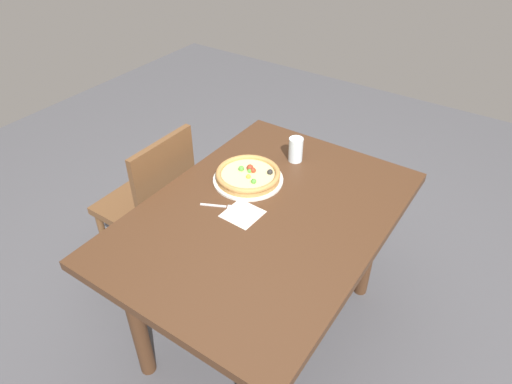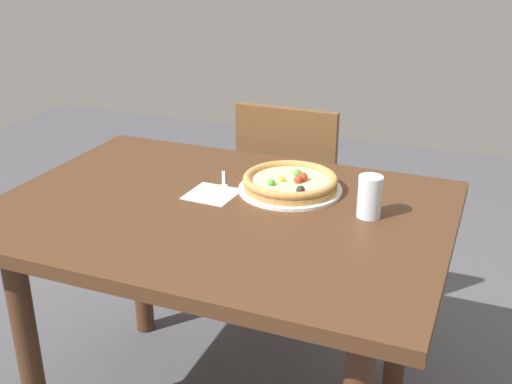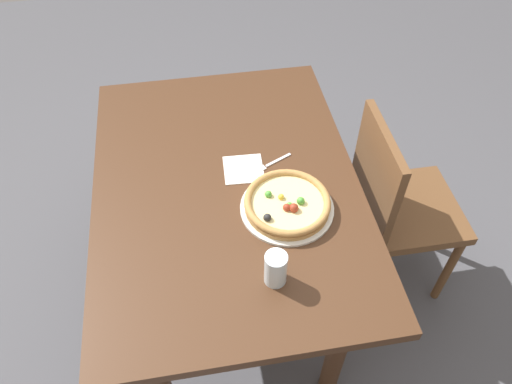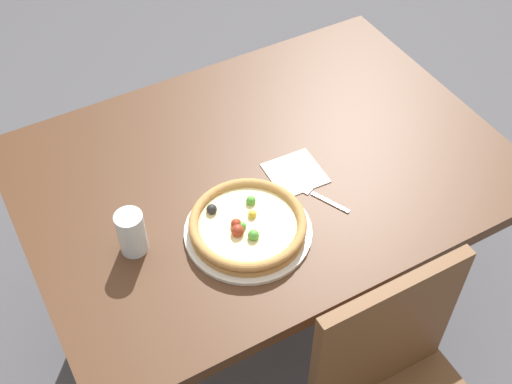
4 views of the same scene
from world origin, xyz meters
The scene contains 7 objects.
ground_plane centered at (0.00, 0.00, 0.00)m, with size 6.00×6.00×0.00m, color #4C4C51.
dining_table centered at (0.00, 0.00, 0.64)m, with size 1.28×0.92×0.75m.
plate centered at (-0.15, -0.18, 0.75)m, with size 0.31×0.31×0.01m, color silver.
pizza centered at (-0.15, -0.18, 0.78)m, with size 0.29×0.29×0.05m.
fork centered at (0.06, -0.16, 0.75)m, with size 0.09×0.16×0.00m.
drinking_glass centered at (-0.41, -0.09, 0.81)m, with size 0.07×0.07×0.12m, color silver.
napkin centered at (0.06, -0.07, 0.75)m, with size 0.14×0.14×0.00m, color white.
Camera 4 is at (-0.62, -1.08, 2.01)m, focal length 46.51 mm.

